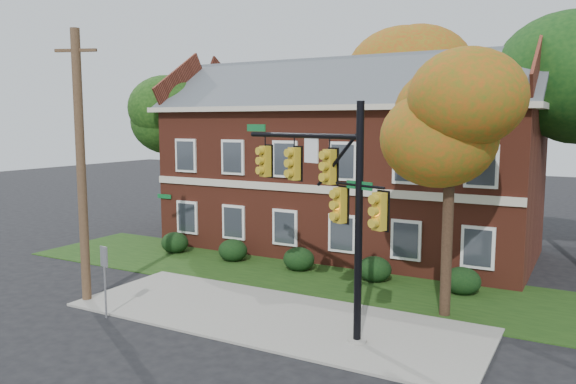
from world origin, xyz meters
The scene contains 15 objects.
ground centered at (0.00, 0.00, 0.00)m, with size 120.00×120.00×0.00m, color black.
sidewalk centered at (0.00, 1.00, 0.04)m, with size 14.00×5.00×0.08m, color gray.
grass_strip centered at (0.00, 6.00, 0.02)m, with size 30.00×6.00×0.04m, color #193811.
apartment_building centered at (-2.00, 11.95, 4.99)m, with size 18.80×8.80×9.74m.
hedge_far_left centered at (-9.00, 6.70, 0.53)m, with size 1.40×1.26×1.05m, color black.
hedge_left centered at (-5.50, 6.70, 0.53)m, with size 1.40×1.26×1.05m, color black.
hedge_center centered at (-2.00, 6.70, 0.53)m, with size 1.40×1.26×1.05m, color black.
hedge_right centered at (1.50, 6.70, 0.53)m, with size 1.40×1.26×1.05m, color black.
hedge_far_right centered at (5.00, 6.70, 0.53)m, with size 1.40×1.26×1.05m, color black.
tree_near_right centered at (5.22, 3.87, 6.67)m, with size 4.50×4.25×8.58m.
tree_left_rear centered at (-11.73, 10.84, 6.68)m, with size 5.40×5.10×8.88m.
tree_far_rear centered at (-0.66, 19.79, 8.84)m, with size 6.84×6.46×11.52m.
traffic_signal centered at (2.14, 0.73, 4.40)m, with size 5.99×2.42×7.09m.
utility_pole centered at (-6.82, -0.75, 4.93)m, with size 1.44×0.67×9.71m.
sign_post centered at (-4.83, -1.69, 1.65)m, with size 0.35×0.10×2.43m.
Camera 1 is at (9.23, -14.55, 6.49)m, focal length 35.00 mm.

